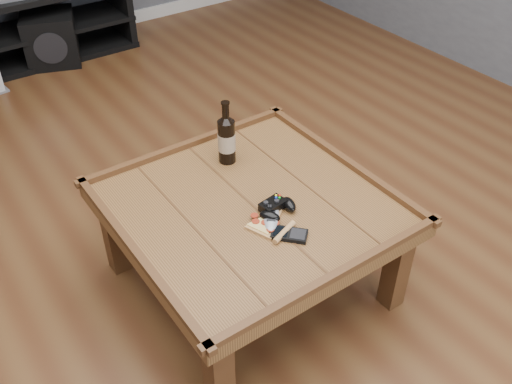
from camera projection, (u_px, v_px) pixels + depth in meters
ground at (251, 283)px, 2.48m from camera, size 6.00×6.00×0.00m
baseboard at (29, 42)px, 4.37m from camera, size 5.00×0.02×0.10m
coffee_table at (250, 215)px, 2.24m from camera, size 1.03×1.03×0.48m
media_console at (33, 27)px, 4.10m from camera, size 1.40×0.45×0.50m
beer_bottle at (227, 138)px, 2.36m from camera, size 0.07×0.07×0.28m
game_controller at (277, 208)px, 2.15m from camera, size 0.17×0.13×0.05m
pizza_slice at (268, 226)px, 2.09m from camera, size 0.21×0.26×0.02m
smartphone at (289, 234)px, 2.05m from camera, size 0.14×0.14×0.02m
remote_control at (271, 215)px, 2.13m from camera, size 0.17×0.19×0.03m
subwoofer at (51, 38)px, 4.11m from camera, size 0.46×0.46×0.36m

